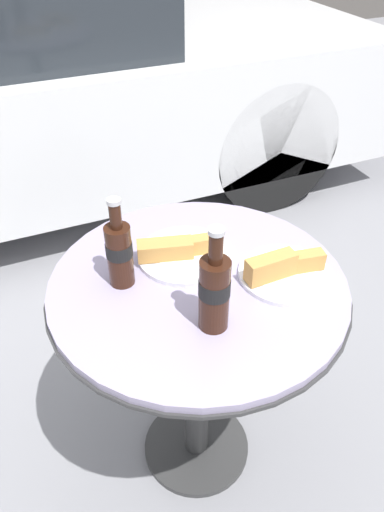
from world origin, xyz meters
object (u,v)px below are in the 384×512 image
object	(u,v)px
cola_bottle_left	(119,252)
cola_bottle_right	(214,290)
bistro_table	(198,324)
lunch_plate_far	(182,252)
lunch_plate_near	(284,270)

from	to	relation	value
cola_bottle_left	cola_bottle_right	xyz separation A→B (m)	(0.14, -0.22, 0.01)
cola_bottle_left	cola_bottle_right	world-z (taller)	cola_bottle_right
bistro_table	cola_bottle_right	bearing A→B (deg)	-101.08
bistro_table	cola_bottle_right	size ratio (longest dim) A/B	2.90
cola_bottle_left	cola_bottle_right	bearing A→B (deg)	-57.22
lunch_plate_far	cola_bottle_right	bearing A→B (deg)	-96.51
bistro_table	lunch_plate_near	xyz separation A→B (m)	(0.20, -0.07, 0.17)
bistro_table	cola_bottle_left	xyz separation A→B (m)	(-0.17, 0.07, 0.24)
cola_bottle_right	lunch_plate_near	xyz separation A→B (m)	(0.23, 0.08, -0.08)
bistro_table	cola_bottle_left	world-z (taller)	cola_bottle_left
bistro_table	lunch_plate_far	xyz separation A→B (m)	(-0.00, 0.10, 0.17)
cola_bottle_left	lunch_plate_near	bearing A→B (deg)	-20.78
lunch_plate_near	cola_bottle_right	bearing A→B (deg)	-160.88
bistro_table	lunch_plate_near	world-z (taller)	lunch_plate_near
lunch_plate_far	bistro_table	bearing A→B (deg)	-89.62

